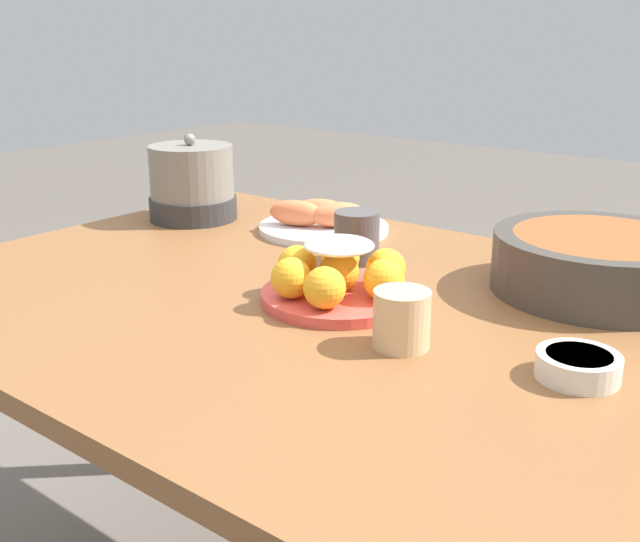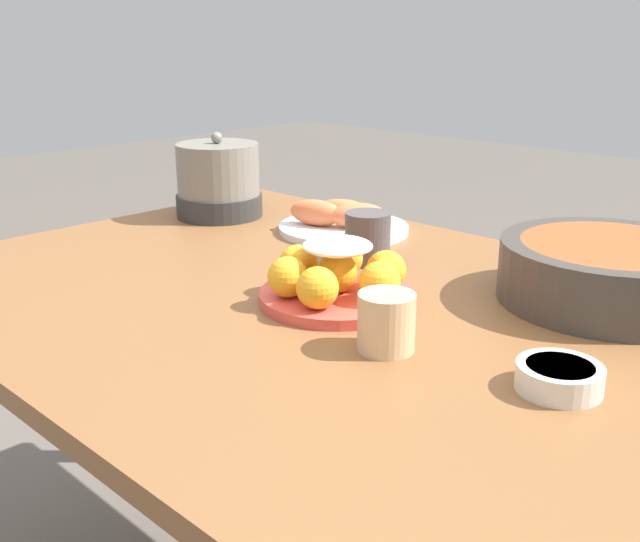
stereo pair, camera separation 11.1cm
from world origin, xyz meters
name	(u,v)px [view 2 (the right image)]	position (x,y,z in m)	size (l,w,h in m)	color
dining_table	(305,350)	(0.00, 0.00, 0.63)	(1.24, 0.92, 0.73)	brown
cake_plate	(336,279)	(0.07, 0.00, 0.77)	(0.23, 0.23, 0.10)	#E04C42
serving_bowl	(610,271)	(0.35, 0.28, 0.78)	(0.32, 0.32, 0.09)	#3D3833
sauce_bowl	(559,377)	(0.44, -0.04, 0.75)	(0.10, 0.10, 0.03)	silver
seafood_platter	(342,221)	(-0.20, 0.30, 0.75)	(0.26, 0.26, 0.06)	silver
cup_near	(386,322)	(0.23, -0.08, 0.77)	(0.07, 0.07, 0.07)	#DBB27F
cup_far	(368,238)	(-0.03, 0.18, 0.78)	(0.08, 0.08, 0.09)	#4C4747
warming_pot	(219,181)	(-0.47, 0.21, 0.81)	(0.18, 0.18, 0.18)	#2D2D2D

